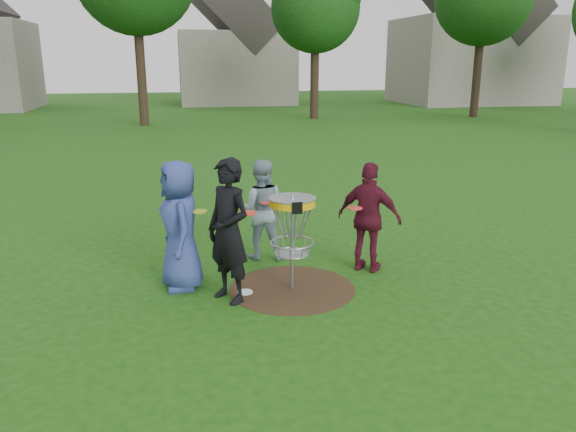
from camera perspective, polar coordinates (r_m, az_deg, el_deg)
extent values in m
plane|color=#19470F|center=(8.10, 0.42, -7.39)|extent=(100.00, 100.00, 0.00)
cylinder|color=#47331E|center=(8.10, 0.42, -7.37)|extent=(1.80, 1.80, 0.01)
imported|color=#314088|center=(8.00, -10.91, -0.96)|extent=(0.72, 0.98, 1.85)
imported|color=black|center=(7.46, -6.06, -1.54)|extent=(0.79, 0.85, 1.95)
imported|color=#7E95A3|center=(9.09, -2.76, 0.66)|extent=(0.91, 0.77, 1.64)
imported|color=#551324|center=(8.59, 8.25, -0.18)|extent=(1.04, 0.94, 1.70)
cylinder|color=white|center=(7.98, -4.38, -7.73)|extent=(0.22, 0.22, 0.02)
cylinder|color=#9EA0A5|center=(7.85, 0.43, -2.76)|extent=(0.05, 0.05, 1.38)
cylinder|color=#E4A70C|center=(7.69, 0.44, 1.42)|extent=(0.64, 0.64, 0.10)
cylinder|color=#9EA0A5|center=(7.67, 0.44, 1.82)|extent=(0.66, 0.66, 0.01)
cube|color=black|center=(7.38, 0.95, 0.80)|extent=(0.14, 0.02, 0.16)
torus|color=#9EA0A5|center=(7.85, 0.43, -2.69)|extent=(0.62, 0.62, 0.02)
torus|color=#9EA0A5|center=(7.90, 0.43, -3.79)|extent=(0.50, 0.50, 0.02)
cylinder|color=#9EA0A5|center=(7.91, 0.43, -3.86)|extent=(0.44, 0.44, 0.01)
cylinder|color=#D5F11A|center=(7.88, -9.01, 0.47)|extent=(0.22, 0.22, 0.02)
cylinder|color=#FF2A15|center=(7.48, -4.06, 0.32)|extent=(0.22, 0.22, 0.02)
cylinder|color=#DF3F3A|center=(8.79, -2.22, 1.39)|extent=(0.22, 0.22, 0.02)
cylinder|color=#FA4241|center=(8.37, 6.83, 0.81)|extent=(0.22, 0.22, 0.02)
cylinder|color=#38281C|center=(28.84, -14.66, 13.49)|extent=(0.46, 0.46, 4.62)
cylinder|color=#38281C|center=(31.24, 2.70, 13.33)|extent=(0.46, 0.46, 3.78)
sphere|color=#164211|center=(31.32, 2.80, 20.42)|extent=(4.68, 4.68, 4.68)
cylinder|color=#38281C|center=(33.65, 18.60, 13.08)|extent=(0.46, 0.46, 4.20)
cube|color=gray|center=(42.54, -5.38, 14.73)|extent=(8.00, 7.00, 5.00)
cube|color=#2D2826|center=(42.66, -5.53, 20.02)|extent=(6.11, 7.14, 6.11)
cube|color=gray|center=(44.80, 18.02, 14.74)|extent=(10.00, 8.00, 6.00)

